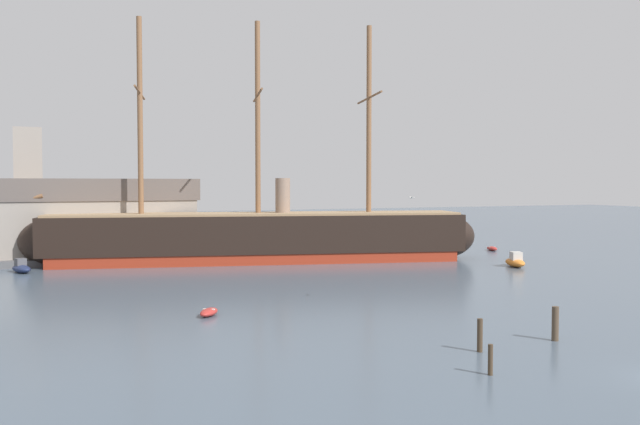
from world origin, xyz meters
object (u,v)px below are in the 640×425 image
Objects in this scene: motorboat_alongside_stern at (515,261)px; mooring_piling_right_pair at (480,335)px; dinghy_mid_left at (209,312)px; dinghy_distant_centre at (275,251)px; tall_ship at (258,236)px; seagull_in_flight at (411,198)px; mooring_piling_left_pair at (490,360)px; mooring_piling_nearest at (555,324)px; dockside_warehouse_left at (34,219)px; motorboat_far_left at (21,268)px; dinghy_far_right at (492,249)px.

mooring_piling_right_pair reaches higher than motorboat_alongside_stern.
dinghy_distant_centre is at bearing 63.35° from dinghy_mid_left.
tall_ship is 54.87× the size of seagull_in_flight.
mooring_piling_right_pair is (-27.54, -29.69, 0.33)m from motorboat_alongside_stern.
dinghy_mid_left is (-13.86, -29.67, -2.80)m from tall_ship.
mooring_piling_nearest is at bearing 27.80° from mooring_piling_left_pair.
mooring_piling_right_pair is (2.37, 3.92, 0.17)m from mooring_piling_left_pair.
dinghy_mid_left is 0.55× the size of motorboat_alongside_stern.
seagull_in_flight is (24.76, -46.74, 3.32)m from dockside_warehouse_left.
dockside_warehouse_left is at bearing 148.45° from motorboat_alongside_stern.
motorboat_far_left is 54.57m from mooring_piling_nearest.
mooring_piling_left_pair reaches higher than dinghy_far_right.
seagull_in_flight is at bearing -135.63° from dinghy_far_right.
mooring_piling_nearest is (16.76, -15.77, 0.75)m from dinghy_mid_left.
mooring_piling_right_pair reaches higher than dinghy_distant_centre.
mooring_piling_nearest reaches higher than dinghy_far_right.
seagull_in_flight is at bearing 99.98° from mooring_piling_nearest.
motorboat_alongside_stern is 1.66× the size of dinghy_far_right.
dockside_warehouse_left is at bearing 169.48° from dinghy_distant_centre.
dockside_warehouse_left is at bearing 106.53° from mooring_piling_left_pair.
motorboat_far_left is 31.81m from dinghy_distant_centre.
mooring_piling_right_pair is (-8.08, -54.19, 0.65)m from dinghy_distant_centre.
motorboat_alongside_stern is 31.29m from dinghy_distant_centre.
tall_ship is at bearing 179.38° from dinghy_far_right.
seagull_in_flight is at bearing 70.67° from mooring_piling_left_pair.
motorboat_far_left is at bearing -166.61° from dinghy_distant_centre.
tall_ship is 28.28× the size of mooring_piling_nearest.
seagull_in_flight is (-2.21, 12.54, 7.25)m from mooring_piling_nearest.
mooring_piling_left_pair is at bearing -73.47° from dockside_warehouse_left.
dinghy_distant_centre is at bearing 163.00° from dinghy_far_right.
dinghy_far_right is at bearing -13.77° from dockside_warehouse_left.
motorboat_alongside_stern is 2.88× the size of mooring_piling_left_pair.
motorboat_far_left is (-50.40, 17.13, -0.08)m from motorboat_alongside_stern.
motorboat_alongside_stern is at bearing -33.09° from tall_ship.
motorboat_far_left is at bearing 161.23° from motorboat_alongside_stern.
dockside_warehouse_left is at bearing 82.73° from motorboat_far_left.
mooring_piling_left_pair is (-10.45, -58.11, 0.47)m from dinghy_distant_centre.
mooring_piling_nearest is (-31.04, -45.07, 0.73)m from dinghy_far_right.
mooring_piling_left_pair is 0.04× the size of dockside_warehouse_left.
motorboat_far_left is 52.11m from mooring_piling_right_pair.
dockside_warehouse_left reaches higher than dinghy_mid_left.
dinghy_far_right is 0.07× the size of dockside_warehouse_left.
dinghy_distant_centre is at bearing 81.52° from mooring_piling_right_pair.
dinghy_distant_centre is 42.31m from seagull_in_flight.
mooring_piling_left_pair is at bearing -109.33° from seagull_in_flight.
dockside_warehouse_left is (-24.07, 13.84, 1.87)m from tall_ship.
mooring_piling_right_pair is at bearing -105.31° from seagull_in_flight.
tall_ship is 34.05m from dinghy_far_right.
motorboat_far_left is 2.51× the size of mooring_piling_left_pair.
dinghy_far_right is at bearing 44.37° from seagull_in_flight.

